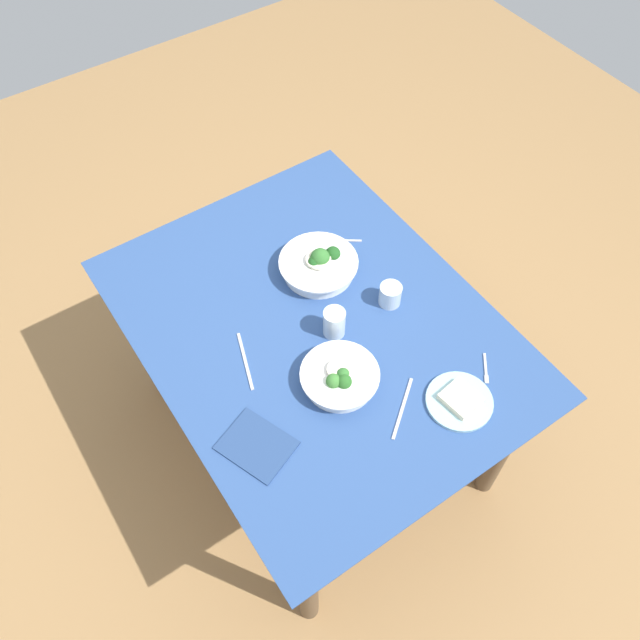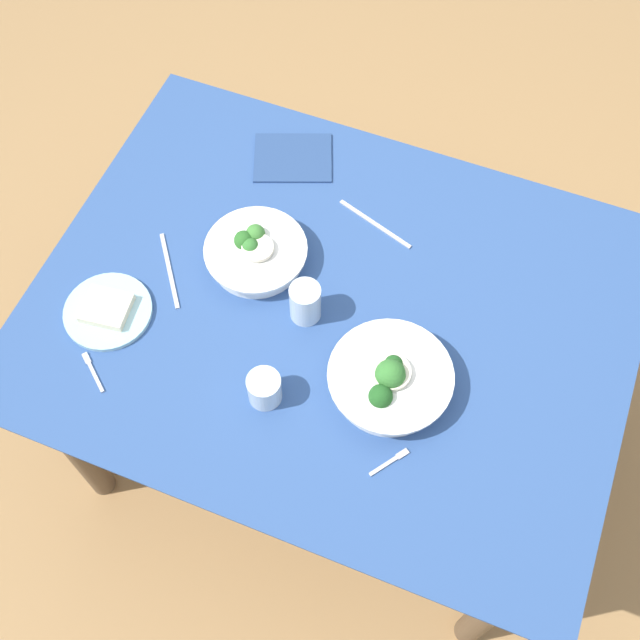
{
  "view_description": "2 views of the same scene",
  "coord_description": "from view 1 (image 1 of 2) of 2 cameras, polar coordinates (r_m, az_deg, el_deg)",
  "views": [
    {
      "loc": [
        1.04,
        -0.69,
        2.55
      ],
      "look_at": [
        -0.0,
        0.02,
        0.79
      ],
      "focal_mm": 36.85,
      "sensor_mm": 36.0,
      "label": 1
    },
    {
      "loc": [
        -0.31,
        0.87,
        2.4
      ],
      "look_at": [
        0.01,
        0.05,
        0.79
      ],
      "focal_mm": 45.05,
      "sensor_mm": 36.0,
      "label": 2
    }
  ],
  "objects": [
    {
      "name": "fork_by_far_bowl",
      "position": [
        2.4,
        2.33,
        6.9
      ],
      "size": [
        0.07,
        0.09,
        0.0
      ],
      "rotation": [
        0.0,
        0.0,
        4.09
      ],
      "color": "#B7B7BC",
      "rests_on": "dining_table"
    },
    {
      "name": "water_glass_side",
      "position": [
        2.21,
        6.12,
        2.19
      ],
      "size": [
        0.08,
        0.08,
        0.08
      ],
      "primitive_type": "cylinder",
      "color": "silver",
      "rests_on": "dining_table"
    },
    {
      "name": "broccoli_bowl_far",
      "position": [
        2.28,
        -0.09,
        4.82
      ],
      "size": [
        0.28,
        0.28,
        0.1
      ],
      "color": "white",
      "rests_on": "dining_table"
    },
    {
      "name": "broccoli_bowl_near",
      "position": [
        2.03,
        1.72,
        -5.03
      ],
      "size": [
        0.25,
        0.25,
        0.08
      ],
      "color": "white",
      "rests_on": "dining_table"
    },
    {
      "name": "dining_table",
      "position": [
        2.26,
        -0.37,
        -2.1
      ],
      "size": [
        1.39,
        1.08,
        0.77
      ],
      "color": "#2D4C84",
      "rests_on": "ground_plane"
    },
    {
      "name": "fork_by_near_bowl",
      "position": [
        2.14,
        14.19,
        -4.2
      ],
      "size": [
        0.09,
        0.08,
        0.0
      ],
      "rotation": [
        0.0,
        0.0,
        5.61
      ],
      "color": "#B7B7BC",
      "rests_on": "dining_table"
    },
    {
      "name": "table_knife_left",
      "position": [
        2.1,
        -6.51,
        -3.55
      ],
      "size": [
        0.21,
        0.08,
        0.0
      ],
      "primitive_type": "cube",
      "rotation": [
        0.0,
        0.0,
        5.96
      ],
      "color": "#B7B7BC",
      "rests_on": "dining_table"
    },
    {
      "name": "table_knife_right",
      "position": [
        2.02,
        7.18,
        -7.6
      ],
      "size": [
        0.14,
        0.18,
        0.0
      ],
      "primitive_type": "cube",
      "rotation": [
        0.0,
        0.0,
        2.21
      ],
      "color": "#B7B7BC",
      "rests_on": "dining_table"
    },
    {
      "name": "napkin_folded_upper",
      "position": [
        1.96,
        -5.52,
        -10.78
      ],
      "size": [
        0.25,
        0.22,
        0.01
      ],
      "primitive_type": "cube",
      "rotation": [
        0.0,
        0.0,
        0.37
      ],
      "color": "navy",
      "rests_on": "dining_table"
    },
    {
      "name": "bread_side_plate",
      "position": [
        2.05,
        12.02,
        -6.86
      ],
      "size": [
        0.21,
        0.21,
        0.03
      ],
      "color": "#99C6D1",
      "rests_on": "dining_table"
    },
    {
      "name": "water_glass_center",
      "position": [
        2.11,
        1.24,
        -0.23
      ],
      "size": [
        0.07,
        0.07,
        0.1
      ],
      "primitive_type": "cylinder",
      "color": "silver",
      "rests_on": "dining_table"
    },
    {
      "name": "ground_plane",
      "position": [
        2.84,
        -0.3,
        -9.47
      ],
      "size": [
        6.0,
        6.0,
        0.0
      ],
      "primitive_type": "plane",
      "color": "#9E7547"
    }
  ]
}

